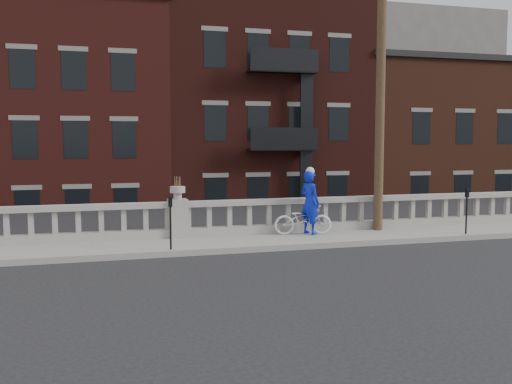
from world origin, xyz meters
TOP-DOWN VIEW (x-y plane):
  - ground at (0.00, 0.00)m, footprint 120.00×120.00m
  - sidewalk at (0.00, 3.00)m, footprint 32.00×2.20m
  - balustrade at (0.00, 3.95)m, footprint 28.00×0.34m
  - planter_pedestal at (0.00, 3.95)m, footprint 0.55×0.55m
  - lower_level at (0.56, 23.04)m, footprint 80.00×44.00m
  - utility_pole at (6.20, 3.60)m, footprint 1.60×0.28m
  - parking_meter_c at (-0.44, 2.15)m, footprint 0.10×0.09m
  - parking_meter_d at (8.35, 2.15)m, footprint 0.10×0.09m
  - bicycle at (3.64, 3.43)m, footprint 1.78×0.86m
  - cyclist at (3.87, 3.45)m, footprint 0.70×0.82m

SIDE VIEW (x-z plane):
  - ground at x=0.00m, z-range 0.00..0.00m
  - sidewalk at x=0.00m, z-range 0.00..0.15m
  - bicycle at x=3.64m, z-range 0.15..1.05m
  - balustrade at x=0.00m, z-range 0.13..1.16m
  - planter_pedestal at x=0.00m, z-range -0.05..1.71m
  - parking_meter_c at x=-0.44m, z-range 0.32..1.68m
  - parking_meter_d at x=8.35m, z-range 0.32..1.68m
  - cyclist at x=3.87m, z-range 0.15..2.04m
  - lower_level at x=0.56m, z-range -7.77..13.03m
  - utility_pole at x=6.20m, z-range 0.24..10.24m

